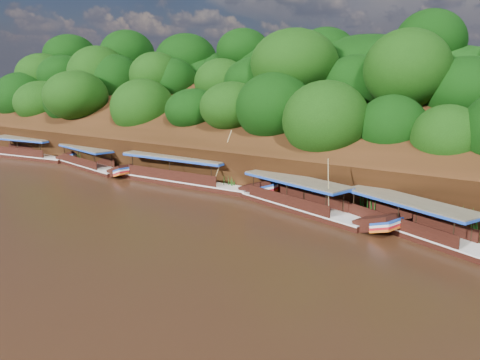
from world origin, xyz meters
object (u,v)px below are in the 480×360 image
object	(u,v)px
boat_0	(426,232)
boat_1	(309,206)
boat_4	(34,154)
boat_2	(193,179)
boat_3	(94,165)

from	to	relation	value
boat_0	boat_1	size ratio (longest dim) A/B	0.99
boat_0	boat_4	world-z (taller)	boat_0
boat_2	boat_0	bearing A→B (deg)	-10.25
boat_4	boat_3	bearing A→B (deg)	-9.06
boat_4	boat_2	bearing A→B (deg)	-7.74
boat_0	boat_2	world-z (taller)	boat_2
boat_2	boat_4	xyz separation A→B (m)	(-25.60, -0.35, -0.04)
boat_0	boat_3	distance (m)	35.81
boat_1	boat_3	xyz separation A→B (m)	(-27.03, 1.32, -0.01)
boat_0	boat_4	bearing A→B (deg)	-160.64
boat_1	boat_0	bearing A→B (deg)	8.81
boat_0	boat_2	distance (m)	21.99
boat_1	boat_4	world-z (taller)	boat_1
boat_2	boat_4	world-z (taller)	boat_2
boat_1	boat_3	bearing A→B (deg)	-167.31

